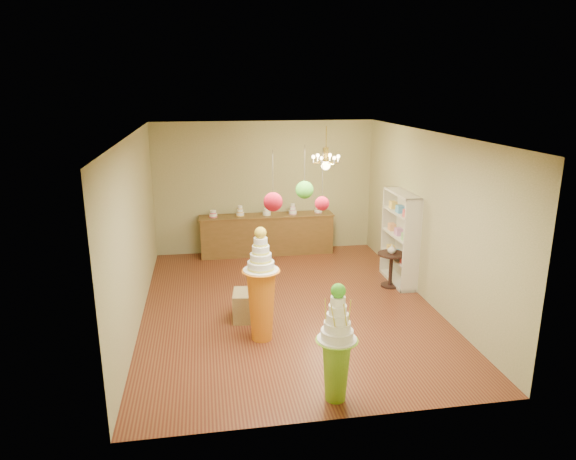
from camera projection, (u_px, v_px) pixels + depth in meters
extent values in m
plane|color=#5F2D19|center=(288.00, 306.00, 9.06)|extent=(6.50, 6.50, 0.00)
plane|color=silver|center=(288.00, 134.00, 8.24)|extent=(6.50, 6.50, 0.00)
cube|color=#9A9868|center=(265.00, 188.00, 11.74)|extent=(5.00, 0.04, 3.00)
cube|color=#9A9868|center=(337.00, 301.00, 5.56)|extent=(5.00, 0.04, 3.00)
cube|color=#9A9868|center=(135.00, 230.00, 8.26)|extent=(0.04, 6.50, 3.00)
cube|color=#9A9868|center=(428.00, 218.00, 9.05)|extent=(0.04, 6.50, 3.00)
cone|color=#7DBD29|center=(336.00, 370.00, 6.26)|extent=(0.45, 0.45, 0.80)
cylinder|color=white|center=(337.00, 339.00, 6.15)|extent=(0.61, 0.61, 0.03)
cylinder|color=white|center=(337.00, 334.00, 6.13)|extent=(0.50, 0.50, 0.11)
cylinder|color=white|center=(337.00, 326.00, 6.10)|extent=(0.41, 0.41, 0.11)
cylinder|color=white|center=(337.00, 318.00, 6.07)|extent=(0.34, 0.34, 0.11)
cylinder|color=white|center=(338.00, 309.00, 6.04)|extent=(0.27, 0.27, 0.11)
cylinder|color=white|center=(338.00, 301.00, 6.01)|extent=(0.23, 0.23, 0.11)
sphere|color=green|center=(338.00, 291.00, 5.98)|extent=(0.18, 0.18, 0.18)
cone|color=orange|center=(262.00, 305.00, 7.74)|extent=(0.58, 0.58, 1.10)
cylinder|color=white|center=(261.00, 270.00, 7.58)|extent=(0.70, 0.70, 0.03)
cylinder|color=white|center=(261.00, 265.00, 7.56)|extent=(0.52, 0.52, 0.12)
cylinder|color=white|center=(261.00, 257.00, 7.53)|extent=(0.42, 0.42, 0.12)
cylinder|color=white|center=(261.00, 250.00, 7.50)|extent=(0.33, 0.33, 0.12)
cylinder|color=white|center=(261.00, 242.00, 7.47)|extent=(0.27, 0.27, 0.12)
sphere|color=gold|center=(260.00, 233.00, 7.43)|extent=(0.18, 0.18, 0.18)
cube|color=#958251|center=(249.00, 305.00, 8.50)|extent=(0.58, 0.58, 0.47)
cube|color=brown|center=(267.00, 235.00, 11.76)|extent=(3.00, 0.50, 0.90)
cube|color=brown|center=(267.00, 216.00, 11.63)|extent=(3.04, 0.54, 0.03)
cylinder|color=white|center=(213.00, 214.00, 11.42)|extent=(0.18, 0.18, 0.16)
cylinder|color=white|center=(240.00, 211.00, 11.50)|extent=(0.18, 0.18, 0.24)
cylinder|color=white|center=(267.00, 212.00, 11.61)|extent=(0.18, 0.18, 0.16)
cylinder|color=white|center=(293.00, 209.00, 11.69)|extent=(0.18, 0.18, 0.24)
cylinder|color=white|center=(318.00, 210.00, 11.80)|extent=(0.18, 0.18, 0.16)
cube|color=beige|center=(407.00, 238.00, 9.96)|extent=(0.04, 1.20, 1.80)
cube|color=beige|center=(398.00, 258.00, 10.05)|extent=(0.30, 1.14, 0.03)
cube|color=beige|center=(399.00, 236.00, 9.93)|extent=(0.30, 1.14, 0.03)
cube|color=beige|center=(401.00, 213.00, 9.80)|extent=(0.30, 1.14, 0.03)
cylinder|color=black|center=(390.00, 285.00, 9.94)|extent=(0.42, 0.42, 0.03)
cylinder|color=black|center=(391.00, 270.00, 9.86)|extent=(0.08, 0.08, 0.65)
cylinder|color=black|center=(392.00, 254.00, 9.77)|extent=(0.63, 0.63, 0.03)
imported|color=beige|center=(392.00, 249.00, 9.74)|extent=(0.20, 0.20, 0.17)
cylinder|color=#3F3A2D|center=(273.00, 176.00, 6.27)|extent=(0.01, 0.01, 0.64)
sphere|color=red|center=(273.00, 202.00, 6.36)|extent=(0.24, 0.24, 0.24)
cylinder|color=#3F3A2D|center=(305.00, 168.00, 6.82)|extent=(0.01, 0.01, 0.60)
sphere|color=green|center=(304.00, 190.00, 6.90)|extent=(0.24, 0.24, 0.24)
cylinder|color=#3F3A2D|center=(322.00, 176.00, 6.51)|extent=(0.01, 0.01, 0.72)
sphere|color=red|center=(322.00, 204.00, 6.61)|extent=(0.19, 0.19, 0.19)
cylinder|color=gold|center=(326.00, 139.00, 9.87)|extent=(0.02, 0.02, 0.50)
cylinder|color=gold|center=(326.00, 155.00, 9.95)|extent=(0.10, 0.10, 0.30)
sphere|color=#ECBE82|center=(326.00, 165.00, 10.00)|extent=(0.18, 0.18, 0.18)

